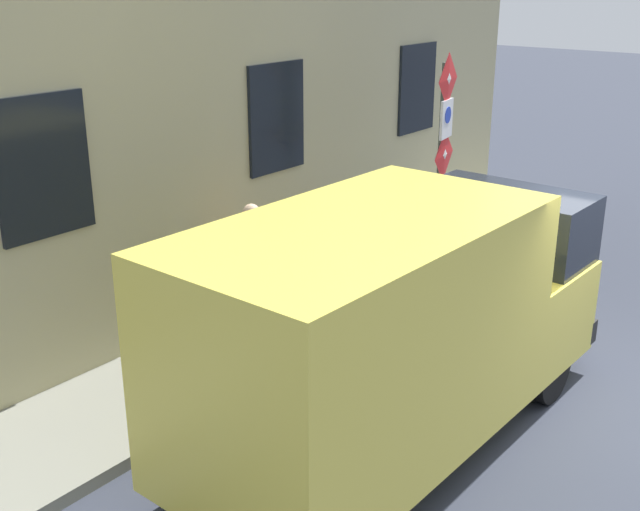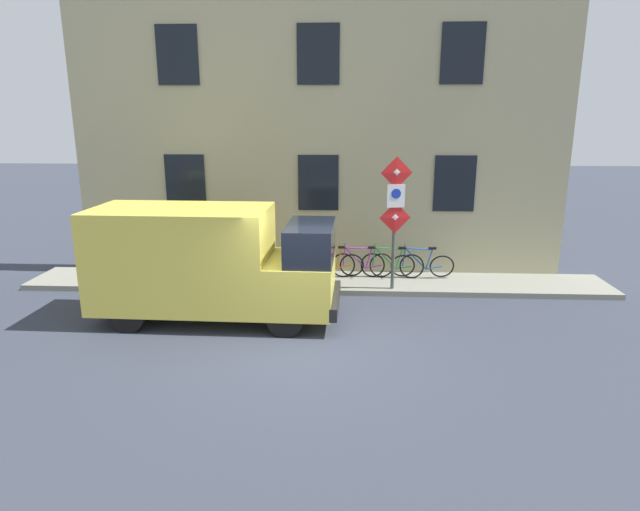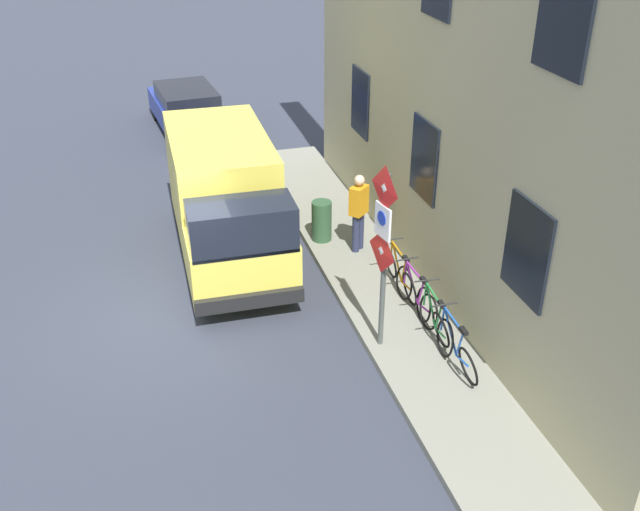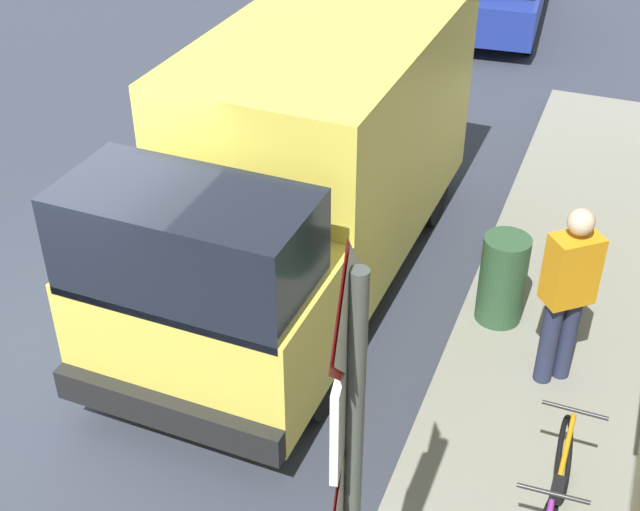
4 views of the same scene
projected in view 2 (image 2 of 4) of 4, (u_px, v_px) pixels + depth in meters
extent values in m
plane|color=#323643|center=(305.00, 347.00, 10.63)|extent=(80.00, 80.00, 0.00)
cube|color=gray|center=(317.00, 282.00, 14.50)|extent=(1.76, 15.34, 0.14)
cube|color=tan|center=(319.00, 126.00, 14.67)|extent=(0.70, 13.34, 8.25)
cube|color=black|center=(454.00, 184.00, 14.50)|extent=(0.06, 1.10, 1.50)
cube|color=black|center=(318.00, 183.00, 14.68)|extent=(0.06, 1.10, 1.50)
cube|color=black|center=(185.00, 182.00, 14.86)|extent=(0.06, 1.10, 1.50)
cube|color=black|center=(463.00, 53.00, 13.67)|extent=(0.06, 1.10, 1.50)
cube|color=black|center=(318.00, 54.00, 13.85)|extent=(0.06, 1.10, 1.50)
cube|color=black|center=(177.00, 55.00, 14.03)|extent=(0.06, 1.10, 1.50)
cylinder|color=#474C47|center=(394.00, 227.00, 13.38)|extent=(0.09, 0.09, 3.18)
pyramid|color=silver|center=(397.00, 173.00, 12.96)|extent=(0.13, 0.50, 0.50)
pyramid|color=red|center=(397.00, 173.00, 12.97)|extent=(0.12, 0.55, 0.56)
cube|color=white|center=(396.00, 196.00, 13.12)|extent=(0.12, 0.44, 0.56)
cylinder|color=#1933B2|center=(396.00, 194.00, 13.08)|extent=(0.05, 0.24, 0.24)
pyramid|color=silver|center=(395.00, 218.00, 13.24)|extent=(0.13, 0.50, 0.50)
pyramid|color=red|center=(395.00, 218.00, 13.24)|extent=(0.12, 0.55, 0.56)
cube|color=#E7D44D|center=(183.00, 257.00, 11.82)|extent=(2.08, 3.84, 2.18)
cube|color=#E7D44D|center=(301.00, 283.00, 11.77)|extent=(2.03, 1.44, 1.10)
cube|color=black|center=(310.00, 243.00, 11.53)|extent=(1.94, 1.02, 0.84)
cube|color=black|center=(335.00, 300.00, 11.81)|extent=(2.00, 0.20, 0.28)
cylinder|color=black|center=(295.00, 292.00, 12.76)|extent=(0.24, 0.76, 0.76)
cylinder|color=black|center=(285.00, 319.00, 11.07)|extent=(0.24, 0.76, 0.76)
cylinder|color=black|center=(158.00, 288.00, 13.00)|extent=(0.24, 0.76, 0.76)
cylinder|color=black|center=(128.00, 314.00, 11.30)|extent=(0.24, 0.76, 0.76)
torus|color=black|center=(403.00, 266.00, 14.61)|extent=(0.19, 0.66, 0.65)
torus|color=black|center=(442.00, 266.00, 14.55)|extent=(0.19, 0.66, 0.65)
cylinder|color=blue|center=(416.00, 259.00, 14.54)|extent=(0.04, 0.60, 0.60)
cylinder|color=blue|center=(419.00, 249.00, 14.47)|extent=(0.04, 0.73, 0.07)
cylinder|color=blue|center=(429.00, 259.00, 14.52)|extent=(0.04, 0.18, 0.55)
cylinder|color=blue|center=(434.00, 268.00, 14.57)|extent=(0.04, 0.43, 0.12)
cylinder|color=blue|center=(404.00, 257.00, 14.55)|extent=(0.04, 0.09, 0.50)
cube|color=black|center=(433.00, 248.00, 14.44)|extent=(0.08, 0.20, 0.06)
cylinder|color=#262626|center=(405.00, 246.00, 14.47)|extent=(0.46, 0.03, 0.03)
torus|color=black|center=(373.00, 265.00, 14.68)|extent=(0.15, 0.67, 0.66)
torus|color=black|center=(412.00, 266.00, 14.56)|extent=(0.15, 0.67, 0.66)
cylinder|color=#278C3F|center=(385.00, 258.00, 14.59)|extent=(0.07, 0.60, 0.60)
cylinder|color=#278C3F|center=(389.00, 248.00, 14.51)|extent=(0.08, 0.73, 0.07)
cylinder|color=#278C3F|center=(399.00, 259.00, 14.55)|extent=(0.05, 0.19, 0.55)
cylinder|color=#278C3F|center=(404.00, 267.00, 14.60)|extent=(0.06, 0.43, 0.12)
cylinder|color=#278C3F|center=(374.00, 256.00, 14.61)|extent=(0.04, 0.09, 0.50)
cube|color=black|center=(402.00, 248.00, 14.47)|extent=(0.09, 0.20, 0.06)
cylinder|color=#262626|center=(375.00, 246.00, 14.53)|extent=(0.46, 0.06, 0.03)
torus|color=black|center=(343.00, 265.00, 14.66)|extent=(0.15, 0.66, 0.66)
torus|color=black|center=(382.00, 265.00, 14.66)|extent=(0.15, 0.66, 0.66)
cylinder|color=purple|center=(355.00, 258.00, 14.61)|extent=(0.06, 0.60, 0.60)
cylinder|color=purple|center=(358.00, 248.00, 14.54)|extent=(0.07, 0.73, 0.07)
cylinder|color=purple|center=(369.00, 259.00, 14.61)|extent=(0.04, 0.19, 0.55)
cylinder|color=purple|center=(374.00, 267.00, 14.67)|extent=(0.06, 0.43, 0.12)
cylinder|color=purple|center=(344.00, 256.00, 14.60)|extent=(0.04, 0.09, 0.50)
cube|color=black|center=(372.00, 247.00, 14.53)|extent=(0.09, 0.20, 0.06)
cylinder|color=#262626|center=(345.00, 246.00, 14.53)|extent=(0.46, 0.05, 0.03)
torus|color=black|center=(313.00, 265.00, 14.73)|extent=(0.16, 0.66, 0.66)
torus|color=black|center=(352.00, 265.00, 14.67)|extent=(0.16, 0.66, 0.66)
cylinder|color=orange|center=(326.00, 257.00, 14.66)|extent=(0.04, 0.60, 0.60)
cylinder|color=orange|center=(328.00, 248.00, 14.59)|extent=(0.04, 0.73, 0.07)
cylinder|color=orange|center=(339.00, 258.00, 14.64)|extent=(0.04, 0.19, 0.55)
cylinder|color=orange|center=(344.00, 267.00, 14.69)|extent=(0.04, 0.43, 0.12)
cylinder|color=orange|center=(314.00, 256.00, 14.67)|extent=(0.04, 0.09, 0.50)
cube|color=black|center=(342.00, 247.00, 14.56)|extent=(0.08, 0.20, 0.06)
cylinder|color=#262626|center=(315.00, 245.00, 14.59)|extent=(0.46, 0.04, 0.03)
cylinder|color=#262B47|center=(264.00, 262.00, 14.60)|extent=(0.16, 0.16, 0.85)
cylinder|color=#262B47|center=(267.00, 264.00, 14.46)|extent=(0.16, 0.16, 0.85)
cube|color=orange|center=(265.00, 236.00, 14.34)|extent=(0.47, 0.46, 0.62)
sphere|color=beige|center=(265.00, 220.00, 14.23)|extent=(0.22, 0.22, 0.22)
cylinder|color=#2D5133|center=(237.00, 268.00, 13.96)|extent=(0.44, 0.44, 0.90)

